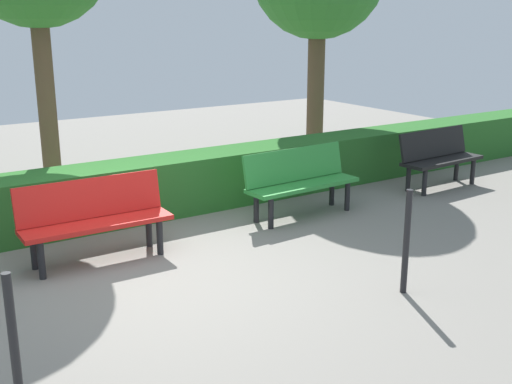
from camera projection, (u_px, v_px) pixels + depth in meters
The scene contains 7 objects.
ground_plane at pixel (144, 276), 6.33m from camera, with size 20.37×20.37×0.00m, color gray.
bench_black at pixel (439, 156), 9.51m from camera, with size 1.44×0.54×0.86m.
bench_green at pixel (300, 179), 8.15m from camera, with size 1.60×0.54×0.86m.
bench_red at pixel (95, 216), 6.65m from camera, with size 1.57×0.48×0.86m.
hedge_row at pixel (170, 185), 8.31m from camera, with size 16.37×0.69×0.73m, color #266023.
railing_post_mid at pixel (406, 242), 5.84m from camera, with size 0.06×0.06×1.00m, color black.
railing_post_far at pixel (14, 347), 4.00m from camera, with size 0.06×0.06×1.00m, color black.
Camera 1 is at (2.29, 5.52, 2.52)m, focal length 44.58 mm.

